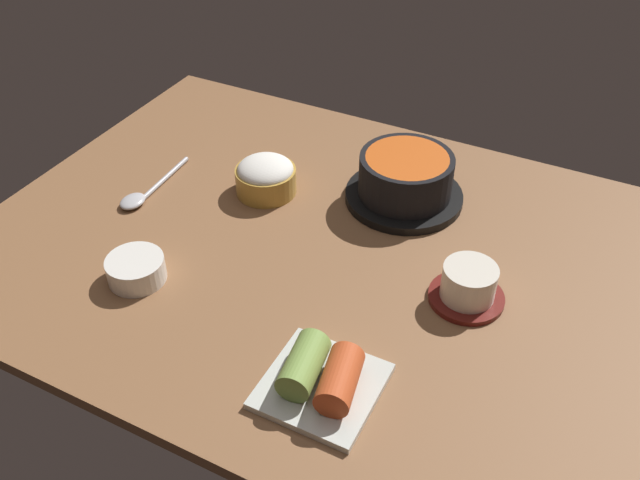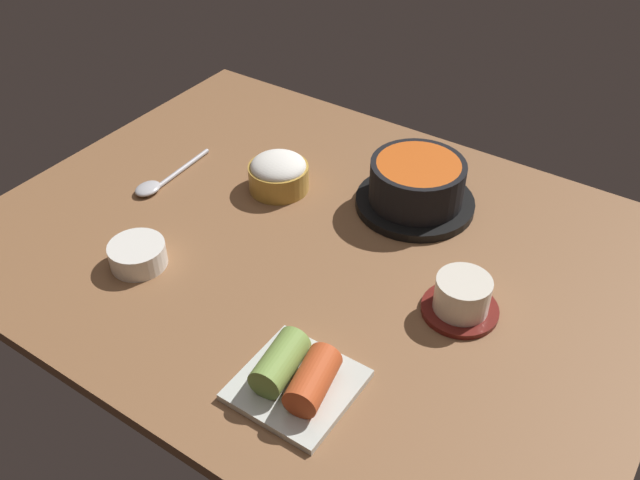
% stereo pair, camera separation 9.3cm
% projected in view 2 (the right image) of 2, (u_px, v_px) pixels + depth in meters
% --- Properties ---
extents(dining_table, '(1.00, 0.76, 0.02)m').
position_uv_depth(dining_table, '(316.00, 249.00, 1.04)').
color(dining_table, brown).
rests_on(dining_table, ground).
extents(stone_pot, '(0.19, 0.19, 0.08)m').
position_uv_depth(stone_pot, '(416.00, 186.00, 1.08)').
color(stone_pot, black).
rests_on(stone_pot, dining_table).
extents(rice_bowl, '(0.10, 0.10, 0.06)m').
position_uv_depth(rice_bowl, '(278.00, 173.00, 1.12)').
color(rice_bowl, '#B78C38').
rests_on(rice_bowl, dining_table).
extents(tea_cup_with_saucer, '(0.10, 0.10, 0.06)m').
position_uv_depth(tea_cup_with_saucer, '(462.00, 297.00, 0.90)').
color(tea_cup_with_saucer, maroon).
rests_on(tea_cup_with_saucer, dining_table).
extents(kimchi_plate, '(0.13, 0.13, 0.05)m').
position_uv_depth(kimchi_plate, '(297.00, 376.00, 0.81)').
color(kimchi_plate, silver).
rests_on(kimchi_plate, dining_table).
extents(side_bowl_near, '(0.08, 0.08, 0.03)m').
position_uv_depth(side_bowl_near, '(138.00, 254.00, 0.98)').
color(side_bowl_near, white).
rests_on(side_bowl_near, dining_table).
extents(spoon, '(0.04, 0.17, 0.01)m').
position_uv_depth(spoon, '(158.00, 183.00, 1.14)').
color(spoon, '#B7B7BC').
rests_on(spoon, dining_table).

